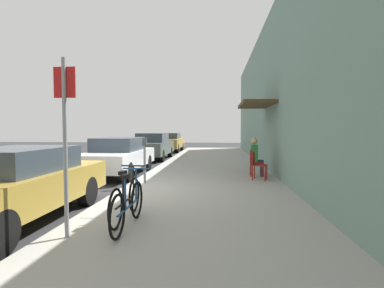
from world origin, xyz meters
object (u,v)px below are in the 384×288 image
at_px(parked_car_1, 118,156).
at_px(bicycle_0, 128,205).
at_px(parking_meter, 145,157).
at_px(parked_car_3, 169,142).
at_px(cafe_chair_0, 257,164).
at_px(parked_car_0, 12,184).
at_px(street_sign, 65,133).
at_px(seated_patron_1, 256,155).
at_px(bicycle_1, 126,199).
at_px(cafe_chair_1, 254,161).
at_px(parked_car_2, 152,146).

bearing_deg(parked_car_1, bicycle_0, -69.75).
bearing_deg(parking_meter, parked_car_1, 125.51).
xyz_separation_m(parked_car_3, cafe_chair_0, (4.91, -13.09, -0.11)).
height_order(parked_car_1, parked_car_3, parked_car_3).
xyz_separation_m(parked_car_0, street_sign, (1.50, -0.93, 0.93)).
distance_m(street_sign, seated_patron_1, 7.06).
relative_size(parked_car_1, street_sign, 1.69).
distance_m(street_sign, bicycle_1, 1.59).
xyz_separation_m(parking_meter, cafe_chair_0, (3.36, 0.84, -0.26)).
bearing_deg(bicycle_1, cafe_chair_1, 61.47).
distance_m(bicycle_0, seated_patron_1, 6.21).
height_order(parked_car_2, cafe_chair_1, parked_car_2).
height_order(parked_car_0, parked_car_2, parked_car_2).
relative_size(parked_car_3, bicycle_1, 2.57).
bearing_deg(parking_meter, bicycle_1, -81.27).
xyz_separation_m(parked_car_1, parking_meter, (1.55, -2.17, 0.17)).
relative_size(parked_car_3, bicycle_0, 2.57).
relative_size(parked_car_2, parking_meter, 3.33).
distance_m(parked_car_0, cafe_chair_1, 7.13).
height_order(parked_car_1, cafe_chair_0, parked_car_1).
bearing_deg(bicycle_0, parked_car_3, 97.20).
bearing_deg(parked_car_2, parking_meter, -79.09).
bearing_deg(parked_car_1, street_sign, -77.27).
height_order(parked_car_1, street_sign, street_sign).
bearing_deg(cafe_chair_0, bicycle_1, -122.67).
height_order(parked_car_3, street_sign, street_sign).
bearing_deg(parked_car_2, bicycle_0, -79.33).
bearing_deg(parked_car_0, cafe_chair_0, 41.72).
bearing_deg(parked_car_1, parking_meter, -54.49).
relative_size(parked_car_0, bicycle_0, 2.57).
height_order(parking_meter, street_sign, street_sign).
xyz_separation_m(street_sign, bicycle_0, (0.76, 0.52, -1.16)).
distance_m(parked_car_2, parking_meter, 8.19).
distance_m(parked_car_3, cafe_chair_1, 13.25).
relative_size(parked_car_0, parked_car_2, 1.00).
xyz_separation_m(bicycle_1, cafe_chair_0, (2.82, 4.40, 0.14)).
bearing_deg(parked_car_1, bicycle_1, -69.89).
xyz_separation_m(parked_car_3, street_sign, (1.50, -18.40, 0.90)).
bearing_deg(seated_patron_1, cafe_chair_1, 177.64).
xyz_separation_m(parking_meter, bicycle_1, (0.55, -3.55, -0.41)).
bearing_deg(cafe_chair_1, parked_car_3, 111.76).
height_order(parked_car_1, bicycle_1, parked_car_1).
xyz_separation_m(parked_car_0, parked_car_1, (0.00, 5.71, 0.01)).
distance_m(street_sign, cafe_chair_0, 6.39).
bearing_deg(seated_patron_1, parked_car_0, -133.91).
xyz_separation_m(parked_car_3, bicycle_0, (2.26, -17.88, -0.26)).
relative_size(parked_car_1, parking_meter, 3.33).
distance_m(parked_car_3, parking_meter, 14.02).
relative_size(parked_car_2, bicycle_0, 2.57).
height_order(parked_car_0, parked_car_1, parked_car_1).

